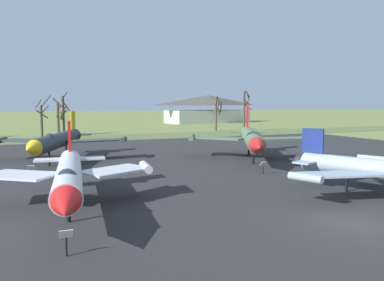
{
  "coord_description": "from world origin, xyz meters",
  "views": [
    {
      "loc": [
        -14.06,
        -13.3,
        5.78
      ],
      "look_at": [
        -0.04,
        19.97,
        2.27
      ],
      "focal_mm": 35.31,
      "sensor_mm": 36.0,
      "label": 1
    }
  ],
  "objects_px": {
    "jet_fighter_front_right": "(251,138)",
    "info_placard_front_right": "(263,167)",
    "jet_fighter_rear_left": "(69,175)",
    "info_placard_front_left": "(31,170)",
    "info_placard_rear_left": "(66,240)",
    "visitor_building": "(208,109)",
    "jet_fighter_front_left": "(57,140)"
  },
  "relations": [
    {
      "from": "jet_fighter_front_right",
      "to": "info_placard_front_right",
      "type": "height_order",
      "value": "jet_fighter_front_right"
    },
    {
      "from": "info_placard_front_right",
      "to": "jet_fighter_rear_left",
      "type": "relative_size",
      "value": 0.08
    },
    {
      "from": "info_placard_front_left",
      "to": "jet_fighter_rear_left",
      "type": "relative_size",
      "value": 0.07
    },
    {
      "from": "info_placard_rear_left",
      "to": "visitor_building",
      "type": "height_order",
      "value": "visitor_building"
    },
    {
      "from": "info_placard_front_right",
      "to": "jet_fighter_rear_left",
      "type": "xyz_separation_m",
      "value": [
        -15.52,
        -4.79,
        1.29
      ]
    },
    {
      "from": "jet_fighter_front_left",
      "to": "visitor_building",
      "type": "relative_size",
      "value": 0.52
    },
    {
      "from": "jet_fighter_front_right",
      "to": "jet_fighter_rear_left",
      "type": "distance_m",
      "value": 22.29
    },
    {
      "from": "info_placard_front_left",
      "to": "jet_fighter_rear_left",
      "type": "distance_m",
      "value": 10.93
    },
    {
      "from": "jet_fighter_front_left",
      "to": "info_placard_front_left",
      "type": "distance_m",
      "value": 8.29
    },
    {
      "from": "jet_fighter_front_left",
      "to": "visitor_building",
      "type": "distance_m",
      "value": 81.73
    },
    {
      "from": "jet_fighter_rear_left",
      "to": "info_placard_rear_left",
      "type": "distance_m",
      "value": 6.63
    },
    {
      "from": "jet_fighter_rear_left",
      "to": "info_placard_front_left",
      "type": "bearing_deg",
      "value": 100.43
    },
    {
      "from": "info_placard_front_right",
      "to": "jet_fighter_front_left",
      "type": "bearing_deg",
      "value": 137.8
    },
    {
      "from": "info_placard_front_right",
      "to": "info_placard_rear_left",
      "type": "xyz_separation_m",
      "value": [
        -16.19,
        -11.26,
        -0.01
      ]
    },
    {
      "from": "jet_fighter_front_left",
      "to": "jet_fighter_front_right",
      "type": "bearing_deg",
      "value": -19.45
    },
    {
      "from": "info_placard_front_left",
      "to": "info_placard_front_right",
      "type": "height_order",
      "value": "info_placard_front_right"
    },
    {
      "from": "info_placard_front_left",
      "to": "jet_fighter_rear_left",
      "type": "bearing_deg",
      "value": -79.57
    },
    {
      "from": "info_placard_rear_left",
      "to": "jet_fighter_front_right",
      "type": "bearing_deg",
      "value": 43.42
    },
    {
      "from": "info_placard_front_right",
      "to": "info_placard_rear_left",
      "type": "height_order",
      "value": "info_placard_front_right"
    },
    {
      "from": "jet_fighter_front_right",
      "to": "info_placard_rear_left",
      "type": "distance_m",
      "value": 26.87
    },
    {
      "from": "jet_fighter_front_right",
      "to": "jet_fighter_rear_left",
      "type": "bearing_deg",
      "value": -147.54
    },
    {
      "from": "info_placard_front_right",
      "to": "info_placard_rear_left",
      "type": "bearing_deg",
      "value": -145.18
    },
    {
      "from": "jet_fighter_front_left",
      "to": "info_placard_rear_left",
      "type": "relative_size",
      "value": 13.71
    },
    {
      "from": "info_placard_front_left",
      "to": "info_placard_rear_left",
      "type": "height_order",
      "value": "info_placard_rear_left"
    },
    {
      "from": "jet_fighter_front_left",
      "to": "jet_fighter_rear_left",
      "type": "height_order",
      "value": "jet_fighter_front_left"
    },
    {
      "from": "jet_fighter_rear_left",
      "to": "jet_fighter_front_right",
      "type": "bearing_deg",
      "value": 32.46
    },
    {
      "from": "info_placard_front_left",
      "to": "visitor_building",
      "type": "height_order",
      "value": "visitor_building"
    },
    {
      "from": "jet_fighter_front_right",
      "to": "visitor_building",
      "type": "bearing_deg",
      "value": 67.91
    },
    {
      "from": "info_placard_front_right",
      "to": "jet_fighter_front_right",
      "type": "bearing_deg",
      "value": 65.36
    },
    {
      "from": "info_placard_front_right",
      "to": "visitor_building",
      "type": "xyz_separation_m",
      "value": [
        32.8,
        79.87,
        3.56
      ]
    },
    {
      "from": "jet_fighter_rear_left",
      "to": "visitor_building",
      "type": "relative_size",
      "value": 0.51
    },
    {
      "from": "info_placard_front_right",
      "to": "info_placard_rear_left",
      "type": "distance_m",
      "value": 19.72
    }
  ]
}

